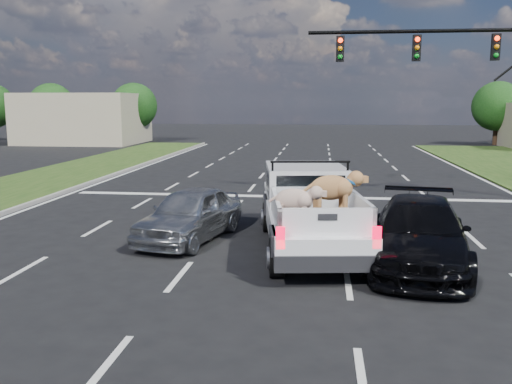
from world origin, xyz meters
TOP-DOWN VIEW (x-y plane):
  - ground at (0.00, 0.00)m, footprint 160.00×160.00m
  - road_markings at (0.00, 6.56)m, footprint 17.75×60.00m
  - curb_left at (-9.05, 6.00)m, footprint 0.15×60.00m
  - traffic_signal at (7.20, 10.50)m, footprint 9.11×0.31m
  - building_left at (-20.00, 36.00)m, footprint 10.00×8.00m
  - tree_far_b at (-24.00, 38.00)m, footprint 4.20×4.20m
  - tree_far_c at (-16.00, 38.00)m, footprint 4.20×4.20m
  - tree_far_d at (16.00, 38.00)m, footprint 4.20×4.20m
  - pickup_truck at (0.91, 2.61)m, footprint 2.88×6.09m
  - silver_sedan at (-2.26, 3.09)m, footprint 2.54×4.37m
  - black_coupe at (3.37, 1.45)m, footprint 2.78×5.29m

SIDE VIEW (x-z plane):
  - ground at x=0.00m, z-range 0.00..0.00m
  - road_markings at x=0.00m, z-range 0.00..0.01m
  - curb_left at x=-9.05m, z-range 0.00..0.14m
  - silver_sedan at x=-2.26m, z-range 0.00..1.40m
  - black_coupe at x=3.37m, z-range 0.00..1.46m
  - pickup_truck at x=0.91m, z-range -0.07..2.13m
  - building_left at x=-20.00m, z-range 0.00..4.40m
  - tree_far_b at x=-24.00m, z-range 0.59..5.99m
  - tree_far_c at x=-16.00m, z-range 0.59..5.99m
  - tree_far_d at x=16.00m, z-range 0.59..5.99m
  - traffic_signal at x=7.20m, z-range 1.23..8.23m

